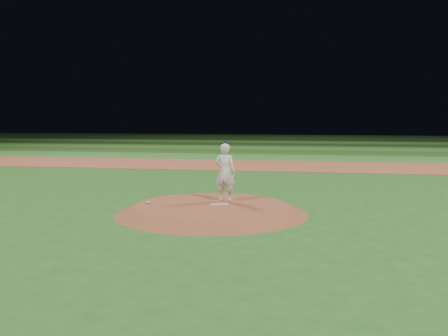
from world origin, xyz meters
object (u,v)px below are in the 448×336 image
object	(u,v)px
rosin_bag	(148,202)
pitchers_mound	(211,209)
pitching_rubber	(219,204)
pitcher_on_mound	(225,172)

from	to	relation	value
rosin_bag	pitchers_mound	bearing A→B (deg)	3.38
pitching_rubber	pitcher_on_mound	xyz separation A→B (m)	(0.06, 0.62, 0.87)
pitching_rubber	pitcher_on_mound	world-z (taller)	pitcher_on_mound
pitchers_mound	rosin_bag	bearing A→B (deg)	-176.62
rosin_bag	pitcher_on_mound	distance (m)	2.42
pitchers_mound	pitcher_on_mound	world-z (taller)	pitcher_on_mound
pitching_rubber	rosin_bag	distance (m)	2.08
pitchers_mound	pitching_rubber	distance (m)	0.26
pitcher_on_mound	pitching_rubber	bearing A→B (deg)	-95.14
rosin_bag	pitching_rubber	bearing A→B (deg)	3.87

